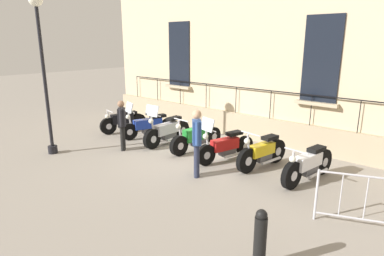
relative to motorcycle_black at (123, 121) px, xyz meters
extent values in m
plane|color=gray|center=(-0.27, 3.61, -0.41)|extent=(60.00, 60.00, 0.00)
cube|color=#C6B28E|center=(-2.72, 3.61, 2.81)|extent=(0.60, 13.06, 6.45)
cube|color=tan|center=(-2.34, 3.61, 0.03)|extent=(0.20, 13.06, 0.89)
cube|color=black|center=(-2.40, 6.48, 2.48)|extent=(0.06, 1.10, 2.53)
cube|color=tan|center=(-2.32, 6.48, 1.17)|extent=(0.24, 1.30, 0.10)
cube|color=black|center=(-2.40, 0.74, 2.48)|extent=(0.06, 1.10, 2.53)
cube|color=tan|center=(-2.32, 0.74, 1.17)|extent=(0.24, 1.30, 0.10)
cube|color=black|center=(-2.30, 3.61, 1.41)|extent=(0.03, 10.97, 0.03)
cylinder|color=black|center=(-2.30, -1.87, 0.94)|extent=(0.02, 0.02, 0.94)
cylinder|color=black|center=(-2.30, -0.50, 0.94)|extent=(0.02, 0.02, 0.94)
cylinder|color=black|center=(-2.30, 0.87, 0.94)|extent=(0.02, 0.02, 0.94)
cylinder|color=black|center=(-2.30, 2.24, 0.94)|extent=(0.02, 0.02, 0.94)
cylinder|color=black|center=(-2.30, 3.61, 0.94)|extent=(0.02, 0.02, 0.94)
cylinder|color=black|center=(-2.30, 4.98, 0.94)|extent=(0.02, 0.02, 0.94)
cylinder|color=black|center=(-2.30, 6.35, 0.94)|extent=(0.02, 0.02, 0.94)
cylinder|color=black|center=(-2.30, 7.72, 0.94)|extent=(0.02, 0.02, 0.94)
cylinder|color=black|center=(0.60, -0.14, -0.10)|extent=(0.65, 0.27, 0.63)
cylinder|color=silver|center=(0.60, -0.14, -0.10)|extent=(0.25, 0.20, 0.22)
cylinder|color=black|center=(-0.62, 0.14, -0.10)|extent=(0.65, 0.27, 0.63)
cylinder|color=silver|center=(-0.62, 0.14, -0.10)|extent=(0.25, 0.20, 0.22)
cube|color=black|center=(0.04, -0.01, 0.12)|extent=(0.90, 0.46, 0.36)
cube|color=#4C4C51|center=(-0.06, 0.01, -0.13)|extent=(0.55, 0.33, 0.22)
cube|color=black|center=(-0.30, 0.07, 0.30)|extent=(0.52, 0.35, 0.10)
cylinder|color=silver|center=(0.55, -0.13, 0.18)|extent=(0.17, 0.09, 0.57)
cylinder|color=silver|center=(0.50, -0.12, 0.46)|extent=(0.17, 0.60, 0.04)
sphere|color=white|center=(0.62, -0.14, 0.28)|extent=(0.16, 0.16, 0.16)
cylinder|color=silver|center=(-0.19, 0.19, -0.24)|extent=(0.77, 0.25, 0.08)
cylinder|color=black|center=(0.55, 1.05, -0.11)|extent=(0.61, 0.29, 0.61)
cylinder|color=silver|center=(0.55, 1.05, -0.11)|extent=(0.24, 0.19, 0.21)
cylinder|color=black|center=(-0.92, 1.51, -0.11)|extent=(0.61, 0.29, 0.61)
cylinder|color=silver|center=(-0.92, 1.51, -0.11)|extent=(0.24, 0.19, 0.21)
cube|color=#1E389E|center=(-0.14, 1.26, 0.10)|extent=(1.08, 0.58, 0.34)
cube|color=#4C4C51|center=(-0.23, 1.29, -0.14)|extent=(0.67, 0.40, 0.21)
cube|color=black|center=(-0.53, 1.39, 0.33)|extent=(0.63, 0.42, 0.10)
cylinder|color=silver|center=(0.50, 1.06, 0.25)|extent=(0.17, 0.10, 0.73)
cylinder|color=silver|center=(0.46, 1.08, 0.62)|extent=(0.22, 0.61, 0.04)
sphere|color=white|center=(0.57, 1.04, 0.44)|extent=(0.16, 0.16, 0.16)
cylinder|color=silver|center=(-0.39, 1.51, -0.24)|extent=(0.92, 0.36, 0.08)
cube|color=silver|center=(0.51, 1.06, 0.77)|extent=(0.27, 0.52, 0.36)
cylinder|color=black|center=(0.69, 2.38, -0.08)|extent=(0.67, 0.16, 0.66)
cylinder|color=silver|center=(0.69, 2.38, -0.08)|extent=(0.24, 0.17, 0.23)
cylinder|color=black|center=(-0.76, 2.36, -0.08)|extent=(0.67, 0.16, 0.66)
cylinder|color=silver|center=(-0.76, 2.36, -0.08)|extent=(0.24, 0.17, 0.23)
cube|color=#B2B2BC|center=(0.01, 2.37, 0.13)|extent=(0.94, 0.31, 0.35)
cube|color=#4C4C51|center=(-0.09, 2.37, -0.11)|extent=(0.56, 0.25, 0.23)
cube|color=black|center=(-0.37, 2.37, 0.42)|extent=(0.53, 0.27, 0.10)
cylinder|color=silver|center=(0.64, 2.38, 0.31)|extent=(0.16, 0.06, 0.79)
cylinder|color=silver|center=(0.59, 2.38, 0.70)|extent=(0.05, 0.65, 0.04)
sphere|color=white|center=(0.71, 2.38, 0.52)|extent=(0.16, 0.16, 0.16)
cylinder|color=silver|center=(-0.27, 2.53, -0.23)|extent=(0.84, 0.09, 0.08)
cube|color=silver|center=(0.65, 2.38, 0.85)|extent=(0.13, 0.53, 0.36)
cylinder|color=black|center=(0.59, 3.49, -0.09)|extent=(0.65, 0.22, 0.64)
cylinder|color=silver|center=(0.59, 3.49, -0.09)|extent=(0.24, 0.20, 0.22)
cylinder|color=black|center=(-0.91, 3.64, -0.09)|extent=(0.65, 0.22, 0.64)
cylinder|color=silver|center=(-0.91, 3.64, -0.09)|extent=(0.24, 0.20, 0.22)
cube|color=#1E842D|center=(-0.11, 3.56, 0.14)|extent=(0.90, 0.37, 0.38)
cube|color=#4C4C51|center=(-0.21, 3.57, -0.13)|extent=(0.55, 0.28, 0.22)
cube|color=black|center=(-0.47, 3.60, 0.41)|extent=(0.51, 0.30, 0.10)
cylinder|color=silver|center=(0.54, 3.50, 0.30)|extent=(0.16, 0.08, 0.80)
cylinder|color=silver|center=(0.49, 3.50, 0.69)|extent=(0.10, 0.62, 0.04)
sphere|color=white|center=(0.61, 3.49, 0.51)|extent=(0.16, 0.16, 0.16)
cylinder|color=silver|center=(-0.37, 3.74, -0.24)|extent=(0.79, 0.16, 0.08)
cylinder|color=black|center=(0.69, 4.63, -0.11)|extent=(0.62, 0.26, 0.61)
cylinder|color=silver|center=(0.69, 4.63, -0.11)|extent=(0.24, 0.18, 0.21)
cylinder|color=black|center=(-0.75, 5.00, -0.11)|extent=(0.62, 0.26, 0.61)
cylinder|color=silver|center=(-0.75, 5.00, -0.11)|extent=(0.24, 0.18, 0.21)
cube|color=red|center=(0.02, 4.80, 0.09)|extent=(0.92, 0.49, 0.32)
cube|color=#4C4C51|center=(-0.08, 4.83, -0.14)|extent=(0.57, 0.35, 0.21)
cube|color=black|center=(-0.33, 4.89, 0.36)|extent=(0.54, 0.37, 0.10)
cylinder|color=silver|center=(0.64, 4.64, 0.26)|extent=(0.17, 0.10, 0.74)
cylinder|color=silver|center=(0.59, 4.66, 0.62)|extent=(0.19, 0.60, 0.04)
sphere|color=white|center=(0.71, 4.63, 0.44)|extent=(0.16, 0.16, 0.16)
cylinder|color=silver|center=(-0.20, 5.02, -0.24)|extent=(0.79, 0.27, 0.08)
cube|color=silver|center=(0.65, 4.64, 0.77)|extent=(0.24, 0.52, 0.36)
cylinder|color=black|center=(0.40, 5.78, -0.07)|extent=(0.70, 0.25, 0.68)
cylinder|color=silver|center=(0.40, 5.78, -0.07)|extent=(0.26, 0.20, 0.24)
cylinder|color=black|center=(-0.85, 6.01, -0.07)|extent=(0.70, 0.25, 0.68)
cylinder|color=silver|center=(-0.85, 6.01, -0.07)|extent=(0.26, 0.20, 0.24)
cube|color=gold|center=(-0.17, 5.89, 0.12)|extent=(0.89, 0.44, 0.30)
cube|color=#4C4C51|center=(-0.27, 5.91, -0.10)|extent=(0.55, 0.32, 0.24)
cube|color=black|center=(-0.52, 5.95, 0.40)|extent=(0.52, 0.34, 0.10)
cylinder|color=silver|center=(0.35, 5.79, 0.29)|extent=(0.17, 0.09, 0.73)
cylinder|color=silver|center=(0.30, 5.80, 0.66)|extent=(0.15, 0.64, 0.04)
sphere|color=white|center=(0.42, 5.78, 0.48)|extent=(0.16, 0.16, 0.16)
cylinder|color=silver|center=(-0.41, 6.09, -0.22)|extent=(0.77, 0.21, 0.08)
cylinder|color=black|center=(0.55, 7.11, -0.07)|extent=(0.70, 0.24, 0.68)
cylinder|color=silver|center=(0.55, 7.11, -0.07)|extent=(0.26, 0.19, 0.24)
cylinder|color=black|center=(-0.86, 7.34, -0.07)|extent=(0.70, 0.24, 0.68)
cylinder|color=silver|center=(-0.86, 7.34, -0.07)|extent=(0.26, 0.19, 0.24)
cube|color=silver|center=(-0.10, 7.22, 0.13)|extent=(0.96, 0.43, 0.33)
cube|color=#4C4C51|center=(-0.20, 7.23, -0.10)|extent=(0.59, 0.31, 0.24)
cube|color=black|center=(-0.47, 7.27, 0.36)|extent=(0.55, 0.33, 0.10)
cylinder|color=silver|center=(0.50, 7.12, 0.22)|extent=(0.17, 0.08, 0.60)
cylinder|color=silver|center=(0.45, 7.13, 0.52)|extent=(0.13, 0.62, 0.04)
sphere|color=white|center=(0.57, 7.11, 0.34)|extent=(0.16, 0.16, 0.16)
cylinder|color=silver|center=(-0.36, 7.41, -0.22)|extent=(0.84, 0.21, 0.08)
cylinder|color=black|center=(3.03, 0.35, -0.29)|extent=(0.28, 0.28, 0.24)
cylinder|color=black|center=(3.03, 0.35, 1.83)|extent=(0.10, 0.10, 4.48)
cylinder|color=#B7B7BF|center=(1.55, 8.06, 0.11)|extent=(0.05, 0.05, 1.05)
cylinder|color=#B7B7BF|center=(1.14, 9.05, 0.61)|extent=(0.87, 2.00, 0.04)
cylinder|color=#B7B7BF|center=(1.14, 9.05, -0.26)|extent=(0.87, 2.00, 0.04)
cylinder|color=#B7B7BF|center=(1.39, 8.46, 0.19)|extent=(0.02, 0.02, 0.87)
cylinder|color=#B7B7BF|center=(1.22, 8.86, 0.19)|extent=(0.02, 0.02, 0.87)
cylinder|color=black|center=(3.54, 7.96, 0.02)|extent=(0.20, 0.20, 0.87)
sphere|color=black|center=(3.54, 7.96, 0.50)|extent=(0.18, 0.18, 0.18)
cylinder|color=#23283D|center=(1.39, 4.88, 0.03)|extent=(0.14, 0.14, 0.88)
cylinder|color=#23283D|center=(1.51, 4.99, 0.03)|extent=(0.14, 0.14, 0.88)
cube|color=#2D4C8C|center=(1.45, 4.93, 0.77)|extent=(0.41, 0.41, 0.62)
sphere|color=tan|center=(1.45, 4.93, 1.23)|extent=(0.24, 0.24, 0.24)
cylinder|color=#2D4C8C|center=(1.29, 4.78, 0.81)|extent=(0.09, 0.09, 0.59)
cylinder|color=#2D4C8C|center=(1.61, 5.08, 0.81)|extent=(0.09, 0.09, 0.59)
cylinder|color=black|center=(1.32, 1.71, -0.01)|extent=(0.14, 0.14, 0.80)
cylinder|color=black|center=(1.43, 1.82, -0.01)|extent=(0.14, 0.14, 0.80)
cube|color=black|center=(1.38, 1.76, 0.67)|extent=(0.41, 0.41, 0.57)
sphere|color=#8C664C|center=(1.38, 1.76, 1.10)|extent=(0.22, 0.22, 0.22)
cylinder|color=black|center=(1.23, 1.60, 0.70)|extent=(0.09, 0.09, 0.54)
cylinder|color=black|center=(1.53, 1.92, 0.70)|extent=(0.09, 0.09, 0.54)
camera|label=1|loc=(7.50, 10.03, 3.00)|focal=30.57mm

